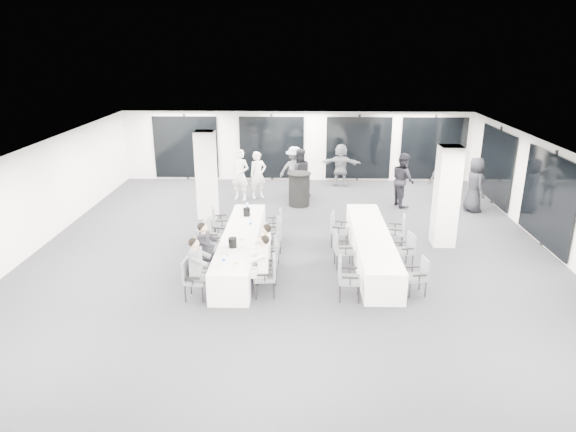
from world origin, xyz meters
The scene contains 43 objects.
room centered at (0.89, 1.11, 1.39)m, with size 14.04×16.04×2.84m.
column_left centered at (-2.80, 3.20, 1.40)m, with size 0.60×0.60×2.80m, color silver.
column_right centered at (4.20, 1.00, 1.40)m, with size 0.60×0.60×2.80m, color silver.
banquet_table_main centered at (-1.32, -0.32, 0.38)m, with size 0.90×5.00×0.75m, color silver.
banquet_table_side centered at (2.06, -0.19, 0.38)m, with size 0.90×5.00×0.75m, color silver.
cocktail_table centered at (0.15, 4.52, 0.59)m, with size 0.83×0.83×1.16m.
chair_main_left_near centered at (-2.15, -2.40, 0.53)m, with size 0.52×0.56×0.93m.
chair_main_left_second centered at (-2.16, -1.43, 0.57)m, with size 0.51×0.57×1.00m.
chair_main_left_mid centered at (-2.16, -0.64, 0.58)m, with size 0.58×0.63×1.02m.
chair_main_left_fourth centered at (-2.15, 0.20, 0.55)m, with size 0.57×0.60×0.96m.
chair_main_left_far centered at (-2.15, 1.28, 0.53)m, with size 0.57×0.60×0.94m.
chair_main_right_near centered at (-0.49, -2.21, 0.54)m, with size 0.52×0.57×0.95m.
chair_main_right_second centered at (-0.48, -1.50, 0.58)m, with size 0.51×0.57×1.01m.
chair_main_right_mid centered at (-0.49, -0.59, 0.50)m, with size 0.53×0.56×0.88m.
chair_main_right_fourth centered at (-0.49, 0.30, 0.55)m, with size 0.59×0.62×0.97m.
chair_main_right_far centered at (-0.49, 1.23, 0.51)m, with size 0.49×0.53×0.90m.
chair_side_left_near centered at (1.23, -2.33, 0.55)m, with size 0.52×0.57×0.97m.
chair_side_left_mid centered at (1.23, -0.64, 0.54)m, with size 0.52×0.57×0.95m.
chair_side_left_far centered at (1.23, 0.81, 0.55)m, with size 0.57×0.61×0.96m.
chair_side_right_near centered at (2.89, -2.04, 0.49)m, with size 0.49×0.53×0.86m.
chair_side_right_mid centered at (2.89, -0.54, 0.50)m, with size 0.53×0.56×0.87m.
chair_side_right_far centered at (2.89, 0.69, 0.54)m, with size 0.55×0.59×0.95m.
seated_guest_a centered at (-1.99, -2.40, 0.81)m, with size 0.50×0.38×1.44m.
seated_guest_b centered at (-1.99, -1.43, 0.81)m, with size 0.50×0.38×1.44m.
seated_guest_c centered at (-0.65, -2.22, 0.81)m, with size 0.50×0.38×1.44m.
seated_guest_d centered at (-0.65, -1.50, 0.81)m, with size 0.50×0.38×1.44m.
standing_guest_a centered at (-1.35, 5.42, 0.96)m, with size 0.70×0.57×1.92m, color silver.
standing_guest_b centered at (0.14, 5.60, 1.01)m, with size 0.98×0.60×2.02m, color black.
standing_guest_c centered at (-0.05, 6.02, 1.00)m, with size 1.30×0.66×2.01m, color slate.
standing_guest_d centered at (5.05, 4.76, 0.96)m, with size 1.13×0.63×1.93m, color slate.
standing_guest_e centered at (5.98, 4.05, 1.04)m, with size 1.00×0.61×2.08m, color black.
standing_guest_f centered at (1.75, 7.14, 0.95)m, with size 1.75×0.67×1.91m, color slate.
standing_guest_g centered at (-1.97, 5.17, 1.03)m, with size 0.75×0.61×2.06m, color silver.
standing_guest_h centered at (3.71, 4.60, 1.05)m, with size 1.01×0.62×2.10m, color black.
ice_bucket_near centered at (-1.40, -1.22, 0.87)m, with size 0.20×0.20×0.23m, color black.
ice_bucket_far centered at (-1.31, 1.11, 0.86)m, with size 0.20×0.20×0.23m, color black.
water_bottle_a centered at (-1.47, -2.18, 0.87)m, with size 0.07×0.07×0.23m, color silver.
water_bottle_b centered at (-1.12, 0.25, 0.87)m, with size 0.07×0.07×0.23m, color silver.
water_bottle_c centered at (-1.36, 1.68, 0.86)m, with size 0.07×0.07×0.22m, color silver.
plate_a centered at (-1.50, -1.73, 0.76)m, with size 0.18×0.18×0.03m.
plate_b centered at (-1.20, -2.21, 0.76)m, with size 0.19×0.19×0.03m.
plate_c centered at (-1.25, -0.74, 0.76)m, with size 0.19×0.19×0.03m.
wine_glass centered at (-1.17, -2.62, 0.90)m, with size 0.08×0.08×0.20m.
Camera 1 is at (0.25, -12.57, 5.41)m, focal length 32.00 mm.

